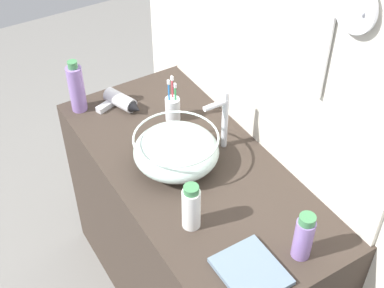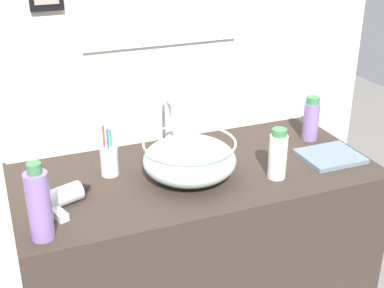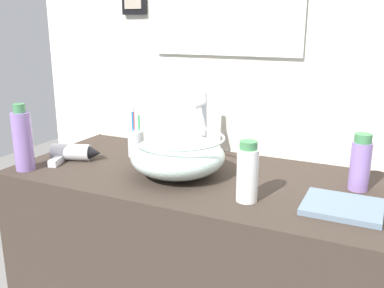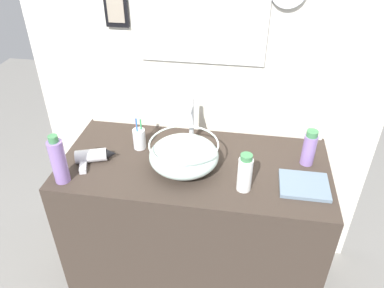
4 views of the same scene
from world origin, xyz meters
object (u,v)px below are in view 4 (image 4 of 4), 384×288
Objects in this scene: hair_drier at (94,156)px; spray_bottle at (309,148)px; toothbrush_cup at (139,138)px; glass_bowl_sink at (184,155)px; hand_towel at (304,185)px; shampoo_bottle at (245,173)px; lotion_bottle at (58,161)px; faucet at (191,119)px.

hair_drier is 1.09× the size of spray_bottle.
hair_drier is 0.96× the size of toothbrush_cup.
glass_bowl_sink reaches higher than hand_towel.
shampoo_bottle is 0.27m from hand_towel.
hair_drier is 0.19m from lotion_bottle.
glass_bowl_sink is at bearing -167.33° from spray_bottle.
faucet is 0.56m from spray_bottle.
spray_bottle is 0.19m from hand_towel.
spray_bottle reaches higher than hand_towel.
faucet reaches higher than hand_towel.
shampoo_bottle is (0.27, -0.30, -0.06)m from faucet.
shampoo_bottle is at bearing 5.14° from lotion_bottle.
toothbrush_cup is 0.79m from hand_towel.
faucet is at bearing 132.13° from shampoo_bottle.
spray_bottle is (0.80, 0.00, 0.03)m from toothbrush_cup.
toothbrush_cup is at bearing -162.60° from faucet.
spray_bottle is 0.99× the size of shampoo_bottle.
toothbrush_cup is 0.96× the size of hand_towel.
shampoo_bottle is (-0.28, -0.23, 0.00)m from spray_bottle.
lotion_bottle reaches higher than spray_bottle.
glass_bowl_sink is at bearing 18.99° from lotion_bottle.
lotion_bottle is 1.31× the size of shampoo_bottle.
lotion_bottle reaches higher than hand_towel.
toothbrush_cup is 1.13× the size of shampoo_bottle.
hair_drier is 0.95m from hand_towel.
lotion_bottle is (-0.51, -0.17, 0.04)m from glass_bowl_sink.
glass_bowl_sink is 0.42m from hair_drier.
hair_drier is 0.70m from shampoo_bottle.
glass_bowl_sink is 0.21m from faucet.
hair_drier reaches higher than hand_towel.
faucet reaches higher than lotion_bottle.
faucet is at bearing 17.40° from toothbrush_cup.
spray_bottle reaches higher than hair_drier.
faucet is at bearing 36.46° from lotion_bottle.
lotion_bottle reaches higher than shampoo_bottle.
toothbrush_cup is at bearing 153.00° from glass_bowl_sink.
glass_bowl_sink is 1.56× the size of toothbrush_cup.
faucet is 1.21× the size of hand_towel.
spray_bottle is 0.36m from shampoo_bottle.
hair_drier is (-0.42, -0.02, -0.04)m from glass_bowl_sink.
faucet reaches higher than glass_bowl_sink.
hand_towel is at bearing -12.60° from toothbrush_cup.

